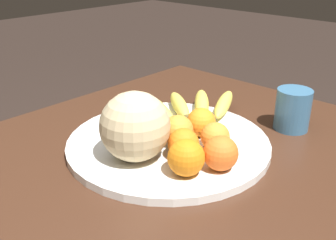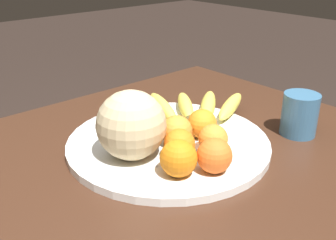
# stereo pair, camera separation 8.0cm
# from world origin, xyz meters

# --- Properties ---
(kitchen_table) EXTENTS (1.22, 0.86, 0.71)m
(kitchen_table) POSITION_xyz_m (0.00, 0.00, 0.60)
(kitchen_table) COLOR #3D2316
(kitchen_table) RESTS_ON ground_plane
(fruit_bowl) EXTENTS (0.48, 0.48, 0.02)m
(fruit_bowl) POSITION_xyz_m (-0.08, -0.00, 0.72)
(fruit_bowl) COLOR white
(fruit_bowl) RESTS_ON kitchen_table
(melon) EXTENTS (0.15, 0.15, 0.15)m
(melon) POSITION_xyz_m (0.04, 0.01, 0.80)
(melon) COLOR #C6B284
(melon) RESTS_ON fruit_bowl
(banana_bunch) EXTENTS (0.32, 0.31, 0.04)m
(banana_bunch) POSITION_xyz_m (-0.21, -0.09, 0.75)
(banana_bunch) COLOR brown
(banana_bunch) RESTS_ON fruit_bowl
(orange_front_left) EXTENTS (0.08, 0.08, 0.08)m
(orange_front_left) POSITION_xyz_m (0.01, 0.13, 0.76)
(orange_front_left) COLOR orange
(orange_front_left) RESTS_ON fruit_bowl
(orange_front_right) EXTENTS (0.07, 0.07, 0.07)m
(orange_front_right) POSITION_xyz_m (-0.07, 0.03, 0.76)
(orange_front_right) COLOR orange
(orange_front_right) RESTS_ON fruit_bowl
(orange_mid_center) EXTENTS (0.07, 0.07, 0.07)m
(orange_mid_center) POSITION_xyz_m (-0.11, 0.11, 0.76)
(orange_mid_center) COLOR orange
(orange_mid_center) RESTS_ON fruit_bowl
(orange_back_left) EXTENTS (0.07, 0.07, 0.07)m
(orange_back_left) POSITION_xyz_m (-0.14, 0.04, 0.76)
(orange_back_left) COLOR orange
(orange_back_left) RESTS_ON fruit_bowl
(orange_back_right) EXTENTS (0.07, 0.07, 0.07)m
(orange_back_right) POSITION_xyz_m (-0.05, 0.17, 0.76)
(orange_back_right) COLOR orange
(orange_back_right) RESTS_ON fruit_bowl
(orange_top_small) EXTENTS (0.07, 0.07, 0.07)m
(orange_top_small) POSITION_xyz_m (-0.03, 0.08, 0.76)
(orange_top_small) COLOR orange
(orange_top_small) RESTS_ON fruit_bowl
(produce_tag) EXTENTS (0.09, 0.05, 0.00)m
(produce_tag) POSITION_xyz_m (-0.09, 0.07, 0.73)
(produce_tag) COLOR white
(produce_tag) RESTS_ON fruit_bowl
(ceramic_mug) EXTENTS (0.13, 0.09, 0.11)m
(ceramic_mug) POSITION_xyz_m (-0.37, 0.16, 0.76)
(ceramic_mug) COLOR #386689
(ceramic_mug) RESTS_ON kitchen_table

